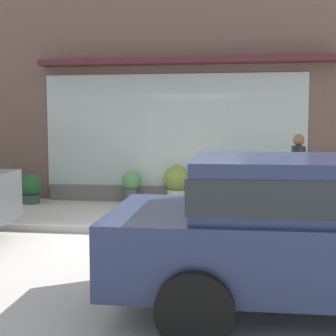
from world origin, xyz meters
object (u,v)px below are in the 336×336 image
fire_hydrant (253,201)px  potted_plant_window_left (265,195)px  pedestrian_with_handbag (298,170)px  potted_plant_trailing_edge (31,187)px  potted_plant_near_hydrant (176,183)px  potted_plant_window_center (132,184)px

fire_hydrant → potted_plant_window_left: 1.53m
fire_hydrant → pedestrian_with_handbag: bearing=32.1°
potted_plant_trailing_edge → potted_plant_near_hydrant: size_ratio=0.78×
pedestrian_with_handbag → potted_plant_trailing_edge: pedestrian_with_handbag is taller
potted_plant_window_center → potted_plant_trailing_edge: bearing=-173.5°
fire_hydrant → potted_plant_near_hydrant: size_ratio=0.99×
fire_hydrant → potted_plant_window_left: bearing=79.3°
fire_hydrant → potted_plant_near_hydrant: potted_plant_near_hydrant is taller
potted_plant_near_hydrant → potted_plant_window_center: 0.99m
potted_plant_trailing_edge → potted_plant_window_left: size_ratio=1.21×
fire_hydrant → potted_plant_window_left: fire_hydrant is taller
potted_plant_trailing_edge → pedestrian_with_handbag: bearing=-9.7°
pedestrian_with_handbag → potted_plant_trailing_edge: 5.73m
potted_plant_window_left → potted_plant_near_hydrant: size_ratio=0.65×
potted_plant_trailing_edge → potted_plant_window_left: potted_plant_trailing_edge is taller
potted_plant_window_left → potted_plant_trailing_edge: bearing=-179.7°
fire_hydrant → pedestrian_with_handbag: pedestrian_with_handbag is taller
fire_hydrant → potted_plant_window_left: size_ratio=1.52×
fire_hydrant → potted_plant_window_center: bearing=146.4°
fire_hydrant → potted_plant_trailing_edge: 5.03m
potted_plant_window_left → potted_plant_near_hydrant: potted_plant_near_hydrant is taller
potted_plant_near_hydrant → fire_hydrant: bearing=-48.6°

